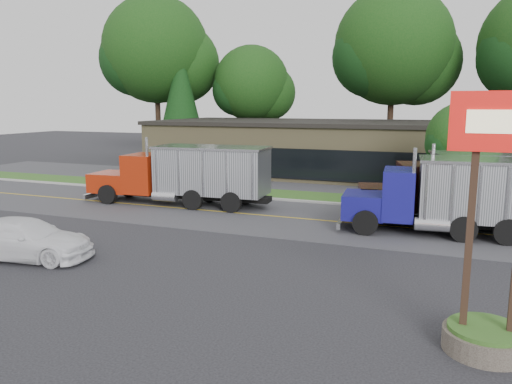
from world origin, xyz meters
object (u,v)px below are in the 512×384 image
(dump_truck_blue, at_px, (448,194))
(rally_car, at_px, (25,239))
(bilo_sign, at_px, (491,268))
(dump_truck_red, at_px, (188,173))
(dump_truck_maroon, at_px, (461,185))

(dump_truck_blue, relative_size, rally_car, 1.60)
(bilo_sign, height_order, dump_truck_red, bilo_sign)
(rally_car, bearing_deg, dump_truck_blue, -67.37)
(bilo_sign, height_order, rally_car, bilo_sign)
(dump_truck_blue, xyz_separation_m, rally_car, (-14.48, -9.38, -1.07))
(bilo_sign, relative_size, dump_truck_maroon, 0.67)
(dump_truck_blue, height_order, rally_car, dump_truck_blue)
(dump_truck_red, bearing_deg, dump_truck_maroon, -178.83)
(dump_truck_blue, bearing_deg, bilo_sign, 90.43)
(bilo_sign, xyz_separation_m, dump_truck_red, (-14.72, 12.50, -0.21))
(bilo_sign, distance_m, rally_car, 15.63)
(dump_truck_blue, bearing_deg, dump_truck_red, -11.56)
(dump_truck_red, height_order, dump_truck_maroon, same)
(dump_truck_maroon, distance_m, rally_car, 19.40)
(dump_truck_red, xyz_separation_m, rally_car, (-0.78, -10.97, -1.08))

